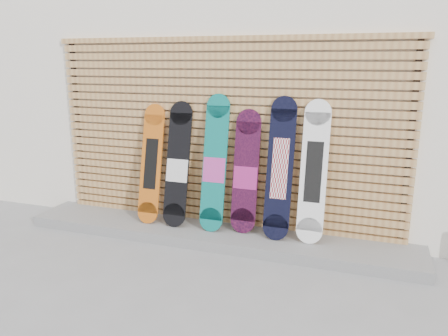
{
  "coord_description": "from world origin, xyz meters",
  "views": [
    {
      "loc": [
        1.51,
        -3.77,
        2.04
      ],
      "look_at": [
        -0.06,
        0.75,
        0.85
      ],
      "focal_mm": 35.0,
      "sensor_mm": 36.0,
      "label": 1
    }
  ],
  "objects_px": {
    "snowboard_0": "(151,164)",
    "snowboard_3": "(246,173)",
    "snowboard_4": "(280,169)",
    "snowboard_1": "(178,165)",
    "snowboard_5": "(314,172)",
    "snowboard_2": "(215,164)"
  },
  "relations": [
    {
      "from": "snowboard_0",
      "to": "snowboard_2",
      "type": "relative_size",
      "value": 0.91
    },
    {
      "from": "snowboard_4",
      "to": "snowboard_0",
      "type": "bearing_deg",
      "value": -179.82
    },
    {
      "from": "snowboard_1",
      "to": "snowboard_3",
      "type": "distance_m",
      "value": 0.82
    },
    {
      "from": "snowboard_4",
      "to": "snowboard_1",
      "type": "bearing_deg",
      "value": -179.58
    },
    {
      "from": "snowboard_4",
      "to": "snowboard_5",
      "type": "height_order",
      "value": "snowboard_4"
    },
    {
      "from": "snowboard_0",
      "to": "snowboard_1",
      "type": "distance_m",
      "value": 0.35
    },
    {
      "from": "snowboard_4",
      "to": "snowboard_3",
      "type": "bearing_deg",
      "value": 174.8
    },
    {
      "from": "snowboard_0",
      "to": "snowboard_5",
      "type": "relative_size",
      "value": 0.93
    },
    {
      "from": "snowboard_0",
      "to": "snowboard_4",
      "type": "height_order",
      "value": "snowboard_4"
    },
    {
      "from": "snowboard_1",
      "to": "snowboard_2",
      "type": "xyz_separation_m",
      "value": [
        0.46,
        0.01,
        0.05
      ]
    },
    {
      "from": "snowboard_2",
      "to": "snowboard_3",
      "type": "distance_m",
      "value": 0.37
    },
    {
      "from": "snowboard_0",
      "to": "snowboard_4",
      "type": "bearing_deg",
      "value": 0.18
    },
    {
      "from": "snowboard_5",
      "to": "snowboard_4",
      "type": "bearing_deg",
      "value": -177.79
    },
    {
      "from": "snowboard_3",
      "to": "snowboard_5",
      "type": "bearing_deg",
      "value": -1.67
    },
    {
      "from": "snowboard_1",
      "to": "snowboard_5",
      "type": "bearing_deg",
      "value": 0.83
    },
    {
      "from": "snowboard_4",
      "to": "snowboard_2",
      "type": "bearing_deg",
      "value": -179.83
    },
    {
      "from": "snowboard_2",
      "to": "snowboard_4",
      "type": "relative_size",
      "value": 1.0
    },
    {
      "from": "snowboard_2",
      "to": "snowboard_5",
      "type": "xyz_separation_m",
      "value": [
        1.12,
        0.02,
        -0.0
      ]
    },
    {
      "from": "snowboard_5",
      "to": "snowboard_2",
      "type": "bearing_deg",
      "value": -179.17
    },
    {
      "from": "snowboard_4",
      "to": "snowboard_5",
      "type": "bearing_deg",
      "value": 2.21
    },
    {
      "from": "snowboard_0",
      "to": "snowboard_3",
      "type": "height_order",
      "value": "snowboard_0"
    },
    {
      "from": "snowboard_1",
      "to": "snowboard_3",
      "type": "relative_size",
      "value": 1.05
    }
  ]
}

